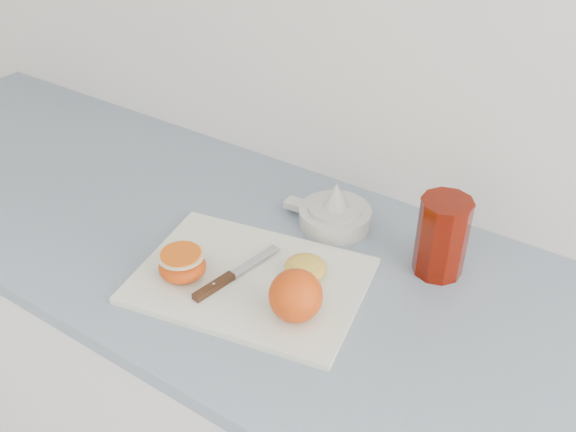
{
  "coord_description": "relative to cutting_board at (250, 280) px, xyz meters",
  "views": [
    {
      "loc": [
        0.31,
        0.96,
        1.61
      ],
      "look_at": [
        -0.21,
        1.74,
        0.96
      ],
      "focal_mm": 40.0,
      "sensor_mm": 36.0,
      "label": 1
    }
  ],
  "objects": [
    {
      "name": "whole_orange",
      "position": [
        0.12,
        -0.03,
        0.05
      ],
      "size": [
        0.09,
        0.09,
        0.09
      ],
      "color": "#D84D00",
      "rests_on": "cutting_board"
    },
    {
      "name": "squeezed_shell",
      "position": [
        0.07,
        0.06,
        0.02
      ],
      "size": [
        0.07,
        0.07,
        0.03
      ],
      "color": "gold",
      "rests_on": "cutting_board"
    },
    {
      "name": "half_orange",
      "position": [
        -0.1,
        -0.06,
        0.03
      ],
      "size": [
        0.08,
        0.08,
        0.05
      ],
      "color": "#D84D00",
      "rests_on": "cutting_board"
    },
    {
      "name": "paring_knife",
      "position": [
        -0.03,
        -0.04,
        0.01
      ],
      "size": [
        0.05,
        0.19,
        0.01
      ],
      "color": "#422614",
      "rests_on": "cutting_board"
    },
    {
      "name": "cutting_board",
      "position": [
        0.0,
        0.0,
        0.0
      ],
      "size": [
        0.43,
        0.34,
        0.01
      ],
      "primitive_type": "cube",
      "rotation": [
        0.0,
        0.0,
        0.2
      ],
      "color": "white",
      "rests_on": "counter"
    },
    {
      "name": "red_tumbler",
      "position": [
        0.25,
        0.21,
        0.06
      ],
      "size": [
        0.09,
        0.09,
        0.15
      ],
      "color": "#660D02",
      "rests_on": "counter"
    },
    {
      "name": "citrus_juicer",
      "position": [
        0.03,
        0.23,
        0.02
      ],
      "size": [
        0.18,
        0.14,
        0.09
      ],
      "color": "white",
      "rests_on": "counter"
    }
  ]
}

